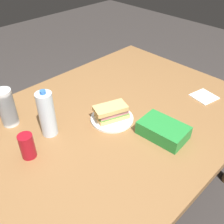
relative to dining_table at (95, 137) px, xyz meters
The scene contains 9 objects.
ground_plane 0.67m from the dining_table, ahead, with size 8.00×8.00×0.00m, color #383330.
dining_table is the anchor object (origin of this frame).
paper_plate 0.13m from the dining_table, behind, with size 0.23×0.23×0.01m, color white.
sandwich 0.16m from the dining_table, 169.89° to the left, with size 0.20×0.14×0.08m.
soda_can_red 0.37m from the dining_table, ahead, with size 0.07×0.07×0.12m, color maroon.
chip_bag 0.36m from the dining_table, 124.58° to the left, with size 0.23×0.15×0.07m, color #268C38.
water_bottle_tall 0.29m from the dining_table, 33.12° to the right, with size 0.08×0.08×0.25m.
plastic_cup_stack 0.47m from the dining_table, 48.66° to the right, with size 0.08×0.08×0.20m.
paper_napkin 0.71m from the dining_table, 158.84° to the left, with size 0.13×0.13×0.01m, color white.
Camera 1 is at (0.65, 0.79, 1.60)m, focal length 41.35 mm.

